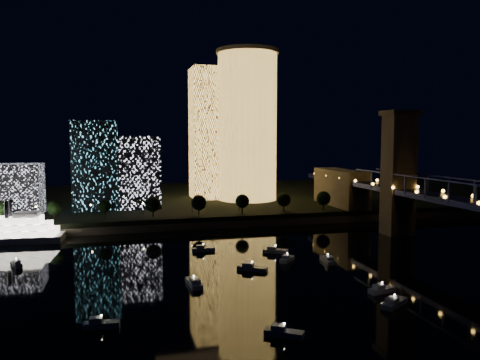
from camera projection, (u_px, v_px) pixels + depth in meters
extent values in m
plane|color=black|center=(290.00, 284.00, 125.71)|extent=(520.00, 520.00, 0.00)
cube|color=black|center=(195.00, 199.00, 279.71)|extent=(420.00, 160.00, 5.00)
cube|color=#6B5E4C|center=(224.00, 224.00, 204.61)|extent=(420.00, 6.00, 3.00)
cylinder|color=#EBAF4B|center=(247.00, 128.00, 256.55)|extent=(32.00, 32.00, 79.52)
cylinder|color=#6B5E4C|center=(247.00, 52.00, 252.91)|extent=(34.00, 34.00, 2.00)
cube|color=#EBAF4B|center=(212.00, 134.00, 265.38)|extent=(22.98, 22.98, 73.11)
cube|color=silver|center=(130.00, 172.00, 231.08)|extent=(28.43, 24.05, 34.99)
cube|color=#5DDDFF|center=(96.00, 165.00, 228.11)|extent=(21.09, 27.42, 42.19)
cube|color=silver|center=(15.00, 190.00, 206.38)|extent=(22.66, 20.60, 22.66)
cube|color=#6B5E4C|center=(398.00, 176.00, 188.07)|extent=(11.00, 9.00, 48.00)
cube|color=#6B5E4C|center=(400.00, 113.00, 185.83)|extent=(13.00, 11.00, 2.00)
cube|color=#6B5E4C|center=(341.00, 192.00, 237.38)|extent=(12.00, 40.00, 23.00)
cube|color=#161B49|center=(453.00, 193.00, 150.41)|extent=(0.50, 0.50, 7.00)
cube|color=#161B49|center=(408.00, 185.00, 173.54)|extent=(0.50, 0.50, 7.00)
cube|color=#161B49|center=(374.00, 180.00, 196.67)|extent=(0.50, 0.50, 7.00)
sphere|color=gold|center=(479.00, 203.00, 138.87)|extent=(1.20, 1.20, 1.20)
sphere|color=gold|center=(393.00, 188.00, 182.24)|extent=(1.20, 1.20, 1.20)
sphere|color=gold|center=(340.00, 178.00, 225.62)|extent=(1.20, 1.20, 1.20)
cube|color=silver|center=(27.00, 214.00, 175.53)|extent=(8.93, 6.95, 1.91)
cylinder|color=black|center=(6.00, 210.00, 172.07)|extent=(1.49, 1.49, 6.38)
cylinder|color=black|center=(10.00, 208.00, 176.23)|extent=(1.49, 1.49, 6.38)
cube|color=silver|center=(382.00, 290.00, 118.34)|extent=(7.69, 3.89, 1.20)
cube|color=silver|center=(379.00, 287.00, 117.74)|extent=(2.93, 2.43, 1.00)
sphere|color=white|center=(382.00, 283.00, 118.16)|extent=(0.36, 0.36, 0.36)
cube|color=silver|center=(194.00, 283.00, 124.08)|extent=(3.54, 9.14, 1.20)
cube|color=silver|center=(195.00, 281.00, 122.72)|extent=(2.56, 3.30, 1.00)
sphere|color=white|center=(194.00, 276.00, 123.90)|extent=(0.36, 0.36, 0.36)
cube|color=silver|center=(394.00, 303.00, 109.06)|extent=(8.80, 7.00, 1.20)
cube|color=silver|center=(392.00, 300.00, 108.02)|extent=(3.77, 3.53, 1.00)
sphere|color=white|center=(395.00, 295.00, 108.88)|extent=(0.36, 0.36, 0.36)
cube|color=silver|center=(101.00, 325.00, 96.54)|extent=(7.46, 2.88, 1.20)
cube|color=silver|center=(96.00, 320.00, 96.25)|extent=(2.69, 2.08, 1.00)
sphere|color=white|center=(101.00, 315.00, 96.37)|extent=(0.36, 0.36, 0.36)
cube|color=silver|center=(203.00, 250.00, 161.61)|extent=(7.73, 2.48, 1.20)
cube|color=silver|center=(200.00, 247.00, 161.22)|extent=(2.71, 2.01, 1.00)
sphere|color=white|center=(203.00, 244.00, 161.43)|extent=(0.36, 0.36, 0.36)
cube|color=silver|center=(16.00, 265.00, 142.09)|extent=(4.49, 6.44, 1.20)
cube|color=silver|center=(17.00, 262.00, 141.28)|extent=(2.40, 2.66, 1.00)
sphere|color=white|center=(16.00, 258.00, 141.91)|extent=(0.36, 0.36, 0.36)
cube|color=silver|center=(252.00, 268.00, 138.25)|extent=(8.92, 7.13, 1.20)
cube|color=silver|center=(248.00, 264.00, 138.56)|extent=(3.83, 3.59, 1.00)
sphere|color=white|center=(252.00, 262.00, 138.07)|extent=(0.36, 0.36, 0.36)
cube|color=silver|center=(284.00, 333.00, 92.29)|extent=(7.83, 6.40, 1.20)
cube|color=silver|center=(278.00, 327.00, 92.58)|extent=(3.38, 3.19, 1.00)
sphere|color=white|center=(284.00, 323.00, 92.11)|extent=(0.36, 0.36, 0.36)
cube|color=silver|center=(287.00, 259.00, 148.44)|extent=(6.50, 6.72, 1.20)
cube|color=silver|center=(286.00, 257.00, 147.41)|extent=(3.04, 3.07, 1.00)
sphere|color=white|center=(287.00, 253.00, 148.26)|extent=(0.36, 0.36, 0.36)
cube|color=silver|center=(275.00, 251.00, 159.24)|extent=(8.87, 6.19, 1.20)
cube|color=silver|center=(272.00, 248.00, 159.39)|extent=(3.66, 3.30, 1.00)
sphere|color=white|center=(276.00, 245.00, 159.06)|extent=(0.36, 0.36, 0.36)
cube|color=silver|center=(328.00, 260.00, 147.33)|extent=(3.46, 8.54, 1.20)
cube|color=silver|center=(329.00, 258.00, 146.01)|extent=(2.44, 3.11, 1.00)
sphere|color=white|center=(328.00, 254.00, 147.15)|extent=(0.36, 0.36, 0.36)
cylinder|color=black|center=(2.00, 218.00, 187.33)|extent=(0.70, 0.70, 4.00)
sphere|color=black|center=(1.00, 210.00, 187.01)|extent=(6.38, 6.38, 6.38)
cylinder|color=black|center=(55.00, 216.00, 192.35)|extent=(0.70, 0.70, 4.00)
sphere|color=black|center=(54.00, 208.00, 192.03)|extent=(6.16, 6.16, 6.16)
cylinder|color=black|center=(105.00, 214.00, 197.36)|extent=(0.70, 0.70, 4.00)
sphere|color=black|center=(105.00, 206.00, 197.05)|extent=(5.30, 5.30, 5.30)
cylinder|color=black|center=(153.00, 212.00, 202.38)|extent=(0.70, 0.70, 4.00)
sphere|color=black|center=(153.00, 204.00, 202.07)|extent=(6.69, 6.69, 6.69)
cylinder|color=black|center=(199.00, 210.00, 207.40)|extent=(0.70, 0.70, 4.00)
sphere|color=black|center=(199.00, 203.00, 207.08)|extent=(6.85, 6.85, 6.85)
cylinder|color=black|center=(242.00, 209.00, 212.42)|extent=(0.70, 0.70, 4.00)
sphere|color=black|center=(242.00, 201.00, 212.10)|extent=(6.34, 6.34, 6.34)
cylinder|color=black|center=(284.00, 207.00, 217.43)|extent=(0.70, 0.70, 4.00)
sphere|color=black|center=(284.00, 200.00, 217.12)|extent=(6.44, 6.44, 6.44)
cylinder|color=black|center=(323.00, 206.00, 222.45)|extent=(0.70, 0.70, 4.00)
sphere|color=black|center=(324.00, 198.00, 222.14)|extent=(6.73, 6.73, 6.73)
cylinder|color=black|center=(36.00, 213.00, 196.08)|extent=(0.24, 0.24, 5.00)
sphere|color=#FFCC7F|center=(36.00, 207.00, 195.83)|extent=(0.70, 0.70, 0.70)
cylinder|color=black|center=(91.00, 211.00, 201.60)|extent=(0.24, 0.24, 5.00)
sphere|color=#FFCC7F|center=(91.00, 205.00, 201.35)|extent=(0.70, 0.70, 0.70)
cylinder|color=black|center=(143.00, 209.00, 207.12)|extent=(0.24, 0.24, 5.00)
sphere|color=#FFCC7F|center=(143.00, 203.00, 206.87)|extent=(0.70, 0.70, 0.70)
cylinder|color=black|center=(192.00, 208.00, 212.63)|extent=(0.24, 0.24, 5.00)
sphere|color=#FFCC7F|center=(192.00, 201.00, 212.38)|extent=(0.70, 0.70, 0.70)
cylinder|color=black|center=(239.00, 206.00, 218.15)|extent=(0.24, 0.24, 5.00)
sphere|color=#FFCC7F|center=(239.00, 200.00, 217.90)|extent=(0.70, 0.70, 0.70)
cylinder|color=black|center=(283.00, 204.00, 223.67)|extent=(0.24, 0.24, 5.00)
sphere|color=#FFCC7F|center=(283.00, 198.00, 223.42)|extent=(0.70, 0.70, 0.70)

